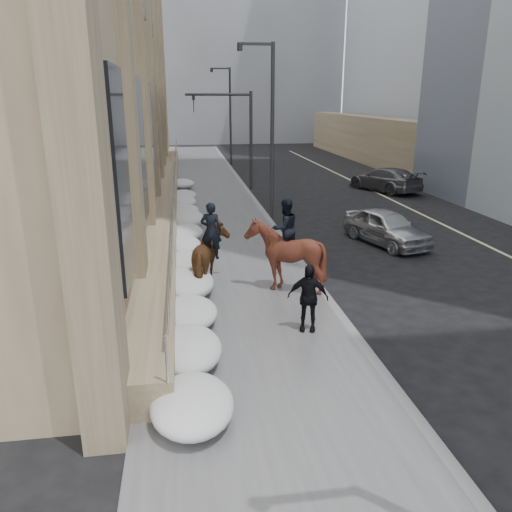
{
  "coord_description": "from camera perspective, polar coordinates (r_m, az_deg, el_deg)",
  "views": [
    {
      "loc": [
        -1.4,
        -9.73,
        5.63
      ],
      "look_at": [
        0.42,
        2.47,
        1.7
      ],
      "focal_mm": 35.0,
      "sensor_mm": 36.0,
      "label": 1
    }
  ],
  "objects": [
    {
      "name": "ground",
      "position": [
        11.33,
        -0.25,
        -12.13
      ],
      "size": [
        140.0,
        140.0,
        0.0
      ],
      "primitive_type": "plane",
      "color": "black",
      "rests_on": "ground"
    },
    {
      "name": "sidewalk",
      "position": [
        20.55,
        -4.24,
        1.9
      ],
      "size": [
        5.0,
        80.0,
        0.12
      ],
      "primitive_type": "cube",
      "color": "#4C4C4E",
      "rests_on": "ground"
    },
    {
      "name": "curb",
      "position": [
        20.89,
        2.95,
        2.19
      ],
      "size": [
        0.24,
        80.0,
        0.12
      ],
      "primitive_type": "cube",
      "color": "slate",
      "rests_on": "ground"
    },
    {
      "name": "lane_line",
      "position": [
        23.72,
        21.98,
        2.65
      ],
      "size": [
        0.15,
        70.0,
        0.01
      ],
      "primitive_type": "cube",
      "color": "#BFB78C",
      "rests_on": "ground"
    },
    {
      "name": "limestone_building",
      "position": [
        30.12,
        -17.19,
        23.19
      ],
      "size": [
        6.1,
        44.0,
        18.0
      ],
      "color": "#846F56",
      "rests_on": "ground"
    },
    {
      "name": "bg_building_mid",
      "position": [
        70.44,
        -4.39,
        24.45
      ],
      "size": [
        30.0,
        12.0,
        28.0
      ],
      "primitive_type": "cube",
      "color": "slate",
      "rests_on": "ground"
    },
    {
      "name": "bg_building_far",
      "position": [
        81.98,
        -12.45,
        20.35
      ],
      "size": [
        24.0,
        12.0,
        20.0
      ],
      "primitive_type": "cube",
      "color": "gray",
      "rests_on": "ground"
    },
    {
      "name": "streetlight_mid",
      "position": [
        24.11,
        1.49,
        15.17
      ],
      "size": [
        1.71,
        0.24,
        8.0
      ],
      "color": "#2D2D30",
      "rests_on": "ground"
    },
    {
      "name": "streetlight_far",
      "position": [
        43.94,
        -3.17,
        16.28
      ],
      "size": [
        1.71,
        0.24,
        8.0
      ],
      "color": "#2D2D30",
      "rests_on": "ground"
    },
    {
      "name": "traffic_signal",
      "position": [
        31.96,
        -2.28,
        14.74
      ],
      "size": [
        4.1,
        0.22,
        6.0
      ],
      "color": "#2D2D30",
      "rests_on": "ground"
    },
    {
      "name": "snow_bank",
      "position": [
        18.57,
        -8.19,
        1.35
      ],
      "size": [
        1.7,
        18.1,
        0.76
      ],
      "color": "silver",
      "rests_on": "sidewalk"
    },
    {
      "name": "mounted_horse_left",
      "position": [
        14.99,
        -5.24,
        0.08
      ],
      "size": [
        1.4,
        2.32,
        2.58
      ],
      "rotation": [
        0.0,
        0.0,
        2.94
      ],
      "color": "#4D2F17",
      "rests_on": "sidewalk"
    },
    {
      "name": "mounted_horse_right",
      "position": [
        14.69,
        3.33,
        0.44
      ],
      "size": [
        2.36,
        2.47,
        2.73
      ],
      "rotation": [
        0.0,
        0.0,
        3.54
      ],
      "color": "#411C12",
      "rests_on": "sidewalk"
    },
    {
      "name": "pedestrian",
      "position": [
        12.26,
        5.95,
        -4.75
      ],
      "size": [
        1.08,
        0.69,
        1.71
      ],
      "primitive_type": "imported",
      "rotation": [
        0.0,
        0.0,
        -0.3
      ],
      "color": "black",
      "rests_on": "sidewalk"
    },
    {
      "name": "car_silver",
      "position": [
        20.57,
        14.66,
        3.23
      ],
      "size": [
        2.77,
        4.42,
        1.4
      ],
      "primitive_type": "imported",
      "rotation": [
        0.0,
        0.0,
        0.29
      ],
      "color": "#B1B4B9",
      "rests_on": "ground"
    },
    {
      "name": "car_grey",
      "position": [
        32.59,
        14.54,
        8.49
      ],
      "size": [
        3.82,
        5.5,
        1.48
      ],
      "primitive_type": "imported",
      "rotation": [
        0.0,
        0.0,
        3.52
      ],
      "color": "#525359",
      "rests_on": "ground"
    }
  ]
}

